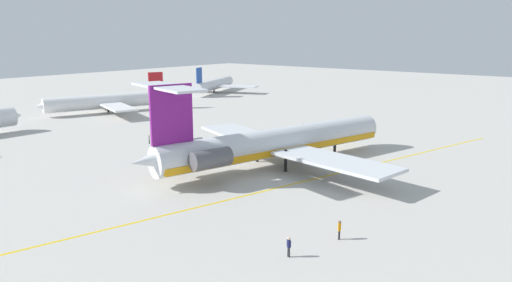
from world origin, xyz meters
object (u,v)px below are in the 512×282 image
at_px(airliner_far_right, 215,84).
at_px(ground_crew_near_tail, 289,244).
at_px(main_jetliner, 271,143).
at_px(airliner_mid_right, 104,101).
at_px(ground_crew_near_nose, 339,228).
at_px(ground_crew_portside, 149,138).
at_px(safety_cone_nose, 304,124).

height_order(airliner_far_right, ground_crew_near_tail, airliner_far_right).
bearing_deg(main_jetliner, airliner_mid_right, 92.30).
distance_m(main_jetliner, airliner_far_right, 90.72).
height_order(main_jetliner, ground_crew_near_nose, main_jetliner).
distance_m(ground_crew_near_nose, ground_crew_near_tail, 6.01).
distance_m(main_jetliner, ground_crew_near_nose, 25.56).
bearing_deg(airliner_far_right, ground_crew_near_nose, -153.06).
height_order(airliner_far_right, ground_crew_portside, airliner_far_right).
height_order(airliner_mid_right, ground_crew_near_nose, airliner_mid_right).
bearing_deg(airliner_far_right, airliner_mid_right, 167.52).
distance_m(airliner_far_right, ground_crew_near_nose, 116.16).
bearing_deg(safety_cone_nose, airliner_mid_right, 109.03).
bearing_deg(main_jetliner, airliner_far_right, 63.25).
bearing_deg(safety_cone_nose, ground_crew_near_nose, -143.52).
distance_m(airliner_far_right, safety_cone_nose, 62.71).
distance_m(ground_crew_portside, safety_cone_nose, 32.93).
xyz_separation_m(ground_crew_portside, safety_cone_nose, (30.89, -11.38, -0.77)).
bearing_deg(main_jetliner, safety_cone_nose, 39.49).
bearing_deg(airliner_far_right, ground_crew_portside, -167.26).
xyz_separation_m(airliner_mid_right, ground_crew_near_nose, (-29.06, -79.85, -1.53)).
distance_m(main_jetliner, airliner_mid_right, 61.44).
bearing_deg(safety_cone_nose, ground_crew_portside, 159.78).
xyz_separation_m(airliner_far_right, ground_crew_near_tail, (-81.71, -86.35, -1.43)).
xyz_separation_m(ground_crew_near_nose, ground_crew_near_tail, (-5.80, 1.57, -0.01)).
bearing_deg(ground_crew_near_nose, safety_cone_nose, 123.75).
bearing_deg(airliner_mid_right, safety_cone_nose, 127.86).
relative_size(main_jetliner, safety_cone_nose, 77.63).
relative_size(airliner_far_right, ground_crew_near_tail, 15.65).
bearing_deg(ground_crew_portside, safety_cone_nose, 44.09).
relative_size(ground_crew_near_nose, ground_crew_portside, 1.11).
distance_m(airliner_mid_right, airliner_far_right, 47.53).
distance_m(ground_crew_near_nose, safety_cone_nose, 56.10).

